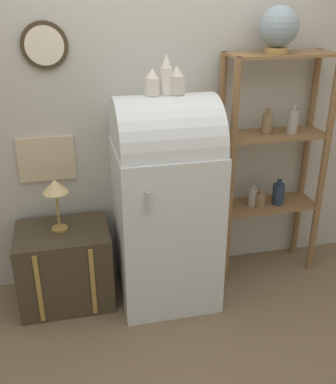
{
  "coord_description": "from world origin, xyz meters",
  "views": [
    {
      "loc": [
        -0.61,
        -2.52,
        2.09
      ],
      "look_at": [
        0.02,
        0.21,
        0.82
      ],
      "focal_mm": 42.0,
      "sensor_mm": 36.0,
      "label": 1
    }
  ],
  "objects": [
    {
      "name": "shelf_unit",
      "position": [
        0.84,
        0.37,
        0.95
      ],
      "size": [
        0.77,
        0.32,
        1.7
      ],
      "color": "olive",
      "rests_on": "ground_plane"
    },
    {
      "name": "ground_plane",
      "position": [
        0.0,
        0.0,
        0.0
      ],
      "size": [
        12.0,
        12.0,
        0.0
      ],
      "primitive_type": "plane",
      "color": "#7A664C"
    },
    {
      "name": "vase_center",
      "position": [
        0.01,
        0.22,
        1.6
      ],
      "size": [
        0.07,
        0.07,
        0.25
      ],
      "color": "white",
      "rests_on": "refrigerator"
    },
    {
      "name": "vase_left",
      "position": [
        -0.08,
        0.22,
        1.56
      ],
      "size": [
        0.09,
        0.09,
        0.16
      ],
      "color": "silver",
      "rests_on": "refrigerator"
    },
    {
      "name": "vase_right",
      "position": [
        0.08,
        0.22,
        1.57
      ],
      "size": [
        0.11,
        0.11,
        0.18
      ],
      "color": "beige",
      "rests_on": "refrigerator"
    },
    {
      "name": "suitcase_trunk",
      "position": [
        -0.72,
        0.27,
        0.29
      ],
      "size": [
        0.64,
        0.49,
        0.57
      ],
      "color": "#423828",
      "rests_on": "ground_plane"
    },
    {
      "name": "desk_lamp",
      "position": [
        -0.73,
        0.29,
        0.87
      ],
      "size": [
        0.17,
        0.17,
        0.37
      ],
      "color": "#AD8942",
      "rests_on": "suitcase_trunk"
    },
    {
      "name": "globe",
      "position": [
        0.79,
        0.34,
        1.86
      ],
      "size": [
        0.26,
        0.26,
        0.3
      ],
      "color": "#AD8942",
      "rests_on": "shelf_unit"
    },
    {
      "name": "wall_back",
      "position": [
        -0.0,
        0.57,
        1.35
      ],
      "size": [
        7.0,
        0.09,
        2.7
      ],
      "color": "#B7B7AD",
      "rests_on": "ground_plane"
    },
    {
      "name": "refrigerator",
      "position": [
        -0.0,
        0.21,
        0.78
      ],
      "size": [
        0.68,
        0.71,
        1.49
      ],
      "color": "silver",
      "rests_on": "ground_plane"
    }
  ]
}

